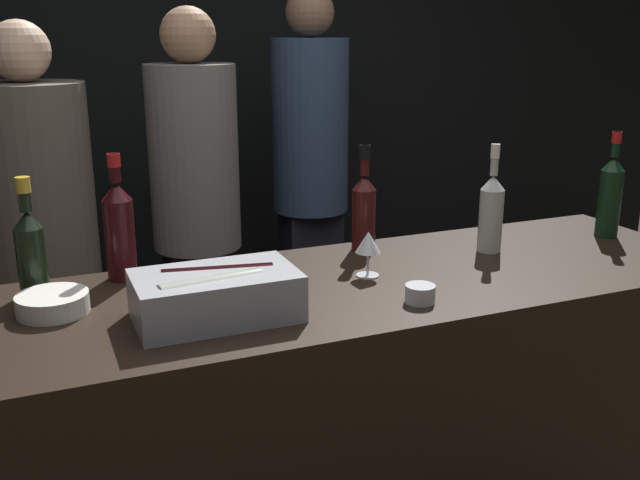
{
  "coord_description": "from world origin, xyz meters",
  "views": [
    {
      "loc": [
        -0.72,
        -1.34,
        1.62
      ],
      "look_at": [
        0.0,
        0.38,
        1.08
      ],
      "focal_mm": 40.0,
      "sensor_mm": 36.0,
      "label": 1
    }
  ],
  "objects_px": {
    "bowl_white": "(53,303)",
    "champagne_bottle": "(31,248)",
    "red_wine_bottle_tall": "(119,228)",
    "person_grey_polo": "(40,233)",
    "red_wine_bottle_black_foil": "(364,208)",
    "candle_votive": "(420,294)",
    "person_blond_tee": "(310,171)",
    "white_wine_bottle": "(491,210)",
    "red_wine_bottle_burgundy": "(610,194)",
    "wine_glass": "(368,244)",
    "person_in_hoodie": "(196,204)",
    "ice_bin_with_bottles": "(216,293)"
  },
  "relations": [
    {
      "from": "bowl_white",
      "to": "champagne_bottle",
      "type": "height_order",
      "value": "champagne_bottle"
    },
    {
      "from": "red_wine_bottle_tall",
      "to": "person_grey_polo",
      "type": "xyz_separation_m",
      "value": [
        -0.2,
        0.75,
        -0.19
      ]
    },
    {
      "from": "red_wine_bottle_black_foil",
      "to": "champagne_bottle",
      "type": "relative_size",
      "value": 1.05
    },
    {
      "from": "candle_votive",
      "to": "person_blond_tee",
      "type": "height_order",
      "value": "person_blond_tee"
    },
    {
      "from": "red_wine_bottle_tall",
      "to": "white_wine_bottle",
      "type": "bearing_deg",
      "value": -9.15
    },
    {
      "from": "red_wine_bottle_black_foil",
      "to": "person_grey_polo",
      "type": "relative_size",
      "value": 0.2
    },
    {
      "from": "red_wine_bottle_black_foil",
      "to": "person_grey_polo",
      "type": "bearing_deg",
      "value": 141.33
    },
    {
      "from": "person_grey_polo",
      "to": "red_wine_bottle_burgundy",
      "type": "bearing_deg",
      "value": 36.1
    },
    {
      "from": "champagne_bottle",
      "to": "red_wine_bottle_burgundy",
      "type": "xyz_separation_m",
      "value": [
        1.8,
        -0.14,
        0.02
      ]
    },
    {
      "from": "bowl_white",
      "to": "champagne_bottle",
      "type": "distance_m",
      "value": 0.18
    },
    {
      "from": "red_wine_bottle_black_foil",
      "to": "red_wine_bottle_tall",
      "type": "distance_m",
      "value": 0.75
    },
    {
      "from": "red_wine_bottle_black_foil",
      "to": "red_wine_bottle_tall",
      "type": "xyz_separation_m",
      "value": [
        -0.75,
        0.01,
        0.01
      ]
    },
    {
      "from": "wine_glass",
      "to": "person_grey_polo",
      "type": "xyz_separation_m",
      "value": [
        -0.84,
        0.99,
        -0.13
      ]
    },
    {
      "from": "champagne_bottle",
      "to": "person_in_hoodie",
      "type": "height_order",
      "value": "person_in_hoodie"
    },
    {
      "from": "red_wine_bottle_black_foil",
      "to": "white_wine_bottle",
      "type": "height_order",
      "value": "white_wine_bottle"
    },
    {
      "from": "red_wine_bottle_black_foil",
      "to": "person_in_hoodie",
      "type": "relative_size",
      "value": 0.19
    },
    {
      "from": "ice_bin_with_bottles",
      "to": "candle_votive",
      "type": "relative_size",
      "value": 4.97
    },
    {
      "from": "wine_glass",
      "to": "person_grey_polo",
      "type": "distance_m",
      "value": 1.31
    },
    {
      "from": "ice_bin_with_bottles",
      "to": "person_blond_tee",
      "type": "xyz_separation_m",
      "value": [
        0.8,
        1.37,
        -0.0
      ]
    },
    {
      "from": "red_wine_bottle_tall",
      "to": "champagne_bottle",
      "type": "bearing_deg",
      "value": -167.52
    },
    {
      "from": "ice_bin_with_bottles",
      "to": "red_wine_bottle_burgundy",
      "type": "height_order",
      "value": "red_wine_bottle_burgundy"
    },
    {
      "from": "person_blond_tee",
      "to": "person_in_hoodie",
      "type": "bearing_deg",
      "value": -38.41
    },
    {
      "from": "bowl_white",
      "to": "red_wine_bottle_tall",
      "type": "relative_size",
      "value": 0.49
    },
    {
      "from": "white_wine_bottle",
      "to": "red_wine_bottle_burgundy",
      "type": "distance_m",
      "value": 0.47
    },
    {
      "from": "bowl_white",
      "to": "ice_bin_with_bottles",
      "type": "bearing_deg",
      "value": -27.2
    },
    {
      "from": "bowl_white",
      "to": "candle_votive",
      "type": "bearing_deg",
      "value": -18.13
    },
    {
      "from": "ice_bin_with_bottles",
      "to": "red_wine_bottle_black_foil",
      "type": "xyz_separation_m",
      "value": [
        0.58,
        0.37,
        0.07
      ]
    },
    {
      "from": "ice_bin_with_bottles",
      "to": "bowl_white",
      "type": "distance_m",
      "value": 0.41
    },
    {
      "from": "candle_votive",
      "to": "red_wine_bottle_burgundy",
      "type": "distance_m",
      "value": 0.95
    },
    {
      "from": "champagne_bottle",
      "to": "red_wine_bottle_burgundy",
      "type": "relative_size",
      "value": 0.9
    },
    {
      "from": "ice_bin_with_bottles",
      "to": "white_wine_bottle",
      "type": "bearing_deg",
      "value": 12.32
    },
    {
      "from": "person_in_hoodie",
      "to": "red_wine_bottle_tall",
      "type": "bearing_deg",
      "value": -175.43
    },
    {
      "from": "wine_glass",
      "to": "red_wine_bottle_black_foil",
      "type": "bearing_deg",
      "value": 66.72
    },
    {
      "from": "wine_glass",
      "to": "white_wine_bottle",
      "type": "xyz_separation_m",
      "value": [
        0.46,
        0.07,
        0.04
      ]
    },
    {
      "from": "bowl_white",
      "to": "red_wine_bottle_black_foil",
      "type": "relative_size",
      "value": 0.52
    },
    {
      "from": "white_wine_bottle",
      "to": "person_blond_tee",
      "type": "height_order",
      "value": "person_blond_tee"
    },
    {
      "from": "ice_bin_with_bottles",
      "to": "champagne_bottle",
      "type": "distance_m",
      "value": 0.52
    },
    {
      "from": "candle_votive",
      "to": "red_wine_bottle_black_foil",
      "type": "distance_m",
      "value": 0.49
    },
    {
      "from": "ice_bin_with_bottles",
      "to": "red_wine_bottle_burgundy",
      "type": "relative_size",
      "value": 1.09
    },
    {
      "from": "red_wine_bottle_burgundy",
      "to": "person_blond_tee",
      "type": "bearing_deg",
      "value": 117.12
    },
    {
      "from": "bowl_white",
      "to": "white_wine_bottle",
      "type": "bearing_deg",
      "value": 0.78
    },
    {
      "from": "person_blond_tee",
      "to": "person_grey_polo",
      "type": "height_order",
      "value": "person_blond_tee"
    },
    {
      "from": "white_wine_bottle",
      "to": "person_in_hoodie",
      "type": "relative_size",
      "value": 0.2
    },
    {
      "from": "candle_votive",
      "to": "red_wine_bottle_tall",
      "type": "relative_size",
      "value": 0.22
    },
    {
      "from": "person_in_hoodie",
      "to": "person_blond_tee",
      "type": "xyz_separation_m",
      "value": [
        0.58,
        0.2,
        0.06
      ]
    },
    {
      "from": "red_wine_bottle_burgundy",
      "to": "person_in_hoodie",
      "type": "xyz_separation_m",
      "value": [
        -1.18,
        0.98,
        -0.14
      ]
    },
    {
      "from": "red_wine_bottle_tall",
      "to": "bowl_white",
      "type": "bearing_deg",
      "value": -134.84
    },
    {
      "from": "wine_glass",
      "to": "champagne_bottle",
      "type": "xyz_separation_m",
      "value": [
        -0.88,
        0.2,
        0.04
      ]
    },
    {
      "from": "bowl_white",
      "to": "wine_glass",
      "type": "relative_size",
      "value": 1.33
    },
    {
      "from": "bowl_white",
      "to": "champagne_bottle",
      "type": "relative_size",
      "value": 0.55
    }
  ]
}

